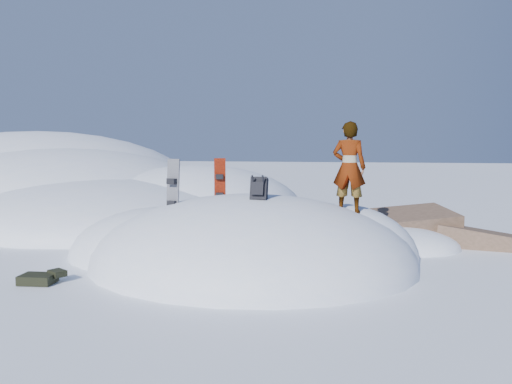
% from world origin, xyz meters
% --- Properties ---
extents(ground, '(120.00, 120.00, 0.00)m').
position_xyz_m(ground, '(0.00, 0.00, 0.00)').
color(ground, white).
rests_on(ground, ground).
extents(snow_mound, '(8.00, 6.00, 3.00)m').
position_xyz_m(snow_mound, '(-0.17, 0.24, 0.00)').
color(snow_mound, silver).
rests_on(snow_mound, ground).
extents(snow_ridge, '(21.50, 18.50, 6.40)m').
position_xyz_m(snow_ridge, '(-10.43, 9.85, 0.00)').
color(snow_ridge, silver).
rests_on(snow_ridge, ground).
extents(rock_outcrop, '(4.68, 4.41, 1.68)m').
position_xyz_m(rock_outcrop, '(3.72, 3.01, 0.01)').
color(rock_outcrop, brown).
rests_on(rock_outcrop, ground).
extents(snowboard_red, '(0.26, 0.18, 1.38)m').
position_xyz_m(snowboard_red, '(-0.84, 0.56, 1.58)').
color(snowboard_red, '#BB2509').
rests_on(snowboard_red, snow_mound).
extents(snowboard_dark, '(0.32, 0.25, 1.58)m').
position_xyz_m(snowboard_dark, '(-1.67, -0.27, 1.49)').
color(snowboard_dark, black).
rests_on(snowboard_dark, snow_mound).
extents(backpack, '(0.34, 0.41, 0.56)m').
position_xyz_m(backpack, '(0.25, -0.48, 1.67)').
color(backpack, black).
rests_on(backpack, snow_mound).
extents(gear_pile, '(0.81, 0.61, 0.22)m').
position_xyz_m(gear_pile, '(-3.55, -2.20, 0.11)').
color(gear_pile, black).
rests_on(gear_pile, ground).
extents(person, '(0.77, 0.57, 1.92)m').
position_xyz_m(person, '(2.04, 0.27, 2.09)').
color(person, slate).
rests_on(person, snow_mound).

